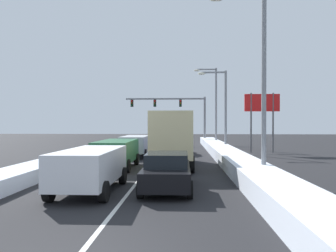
% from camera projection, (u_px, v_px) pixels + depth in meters
% --- Properties ---
extents(ground_plane, '(120.00, 120.00, 0.00)m').
position_uv_depth(ground_plane, '(151.00, 165.00, 20.70)').
color(ground_plane, black).
extents(lane_stripe_between_right_lane_and_center_lane, '(0.14, 40.28, 0.01)m').
position_uv_depth(lane_stripe_between_right_lane_and_center_lane, '(156.00, 159.00, 24.35)').
color(lane_stripe_between_right_lane_and_center_lane, silver).
rests_on(lane_stripe_between_right_lane_and_center_lane, ground).
extents(snow_bank_right_shoulder, '(1.80, 40.28, 0.79)m').
position_uv_depth(snow_bank_right_shoulder, '(226.00, 154.00, 24.09)').
color(snow_bank_right_shoulder, silver).
rests_on(snow_bank_right_shoulder, ground).
extents(snow_bank_left_shoulder, '(1.83, 40.28, 0.66)m').
position_uv_depth(snow_bank_left_shoulder, '(87.00, 154.00, 24.61)').
color(snow_bank_left_shoulder, silver).
rests_on(snow_bank_left_shoulder, ground).
extents(sedan_black_right_lane_nearest, '(2.00, 4.50, 1.51)m').
position_uv_depth(sedan_black_right_lane_nearest, '(167.00, 171.00, 13.03)').
color(sedan_black_right_lane_nearest, black).
rests_on(sedan_black_right_lane_nearest, ground).
extents(box_truck_right_lane_second, '(2.53, 7.20, 3.36)m').
position_uv_depth(box_truck_right_lane_second, '(173.00, 136.00, 19.92)').
color(box_truck_right_lane_second, navy).
rests_on(box_truck_right_lane_second, ground).
extents(sedan_charcoal_right_lane_third, '(2.00, 4.50, 1.51)m').
position_uv_depth(sedan_charcoal_right_lane_third, '(178.00, 145.00, 28.48)').
color(sedan_charcoal_right_lane_third, '#38383D').
rests_on(sedan_charcoal_right_lane_third, ground).
extents(suv_white_center_lane_nearest, '(2.16, 4.90, 1.67)m').
position_uv_depth(suv_white_center_lane_nearest, '(91.00, 166.00, 12.67)').
color(suv_white_center_lane_nearest, silver).
rests_on(suv_white_center_lane_nearest, ground).
extents(suv_green_center_lane_second, '(2.16, 4.90, 1.67)m').
position_uv_depth(suv_green_center_lane_second, '(117.00, 151.00, 19.22)').
color(suv_green_center_lane_second, '#1E5633').
rests_on(suv_green_center_lane_second, ground).
extents(suv_silver_center_lane_third, '(2.16, 4.90, 1.67)m').
position_uv_depth(suv_silver_center_lane_third, '(136.00, 144.00, 26.13)').
color(suv_silver_center_lane_third, '#B7BABF').
rests_on(suv_silver_center_lane_third, ground).
extents(traffic_light_gantry, '(10.60, 0.47, 6.20)m').
position_uv_depth(traffic_light_gantry, '(177.00, 108.00, 42.53)').
color(traffic_light_gantry, slate).
rests_on(traffic_light_gantry, ground).
extents(street_lamp_right_near, '(2.66, 0.36, 8.77)m').
position_uv_depth(street_lamp_right_near, '(256.00, 69.00, 14.90)').
color(street_lamp_right_near, gray).
rests_on(street_lamp_right_near, ground).
extents(street_lamp_right_mid, '(2.66, 0.36, 7.54)m').
position_uv_depth(street_lamp_right_mid, '(221.00, 103.00, 29.53)').
color(street_lamp_right_mid, gray).
rests_on(street_lamp_right_mid, ground).
extents(street_lamp_right_far, '(2.66, 0.36, 9.04)m').
position_uv_depth(street_lamp_right_far, '(213.00, 100.00, 36.84)').
color(street_lamp_right_far, gray).
rests_on(street_lamp_right_far, ground).
extents(roadside_sign_right, '(3.20, 0.16, 5.50)m').
position_uv_depth(roadside_sign_right, '(262.00, 109.00, 29.54)').
color(roadside_sign_right, '#59595B').
rests_on(roadside_sign_right, ground).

